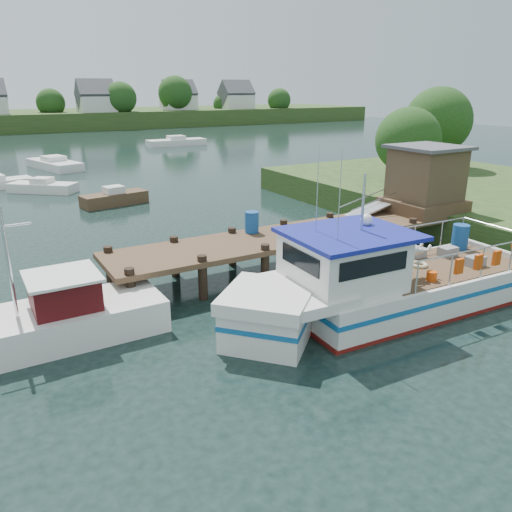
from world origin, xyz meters
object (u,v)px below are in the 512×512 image
moored_far (176,142)px  moored_c (374,168)px  lobster_boat (376,285)px  moored_d (54,164)px  work_boat (36,324)px  moored_b (43,187)px  moored_rowboat (114,198)px  dock (384,200)px

moored_far → moored_c: moored_far is taller
lobster_boat → moored_d: size_ratio=1.60×
moored_far → moored_d: bearing=-157.5°
work_boat → moored_b: size_ratio=1.70×
lobster_boat → moored_rowboat: 20.34m
moored_far → moored_c: 29.37m
dock → moored_c: dock is taller
lobster_boat → moored_d: 37.58m
moored_c → moored_d: moored_d is taller
moored_b → moored_rowboat: bearing=-58.3°
moored_b → moored_d: 11.06m
moored_far → moored_c: (6.69, -28.60, -0.04)m
moored_c → moored_d: 28.41m
lobster_boat → moored_d: lobster_boat is taller
moored_c → moored_far: bearing=90.2°
moored_b → moored_d: (2.51, 10.77, 0.05)m
moored_rowboat → moored_b: 7.28m
work_boat → moored_rowboat: bearing=67.8°
dock → moored_c: (14.24, 15.79, -1.82)m
lobster_boat → work_boat: 10.28m
lobster_boat → moored_c: bearing=49.7°
dock → moored_c: bearing=48.0°
lobster_boat → work_boat: lobster_boat is taller
work_boat → moored_d: work_boat is taller
dock → moored_d: dock is taller
moored_far → work_boat: bearing=-129.9°
moored_b → lobster_boat: bearing=-71.8°
moored_b → moored_c: (25.72, -5.62, 0.04)m
moored_far → moored_c: bearing=-90.8°
lobster_boat → moored_d: (-3.75, 37.39, -0.57)m
dock → moored_b: 24.37m
moored_b → moored_far: bearing=55.3°
moored_far → moored_d: size_ratio=1.02×
dock → lobster_boat: size_ratio=1.44×
moored_rowboat → moored_far: (15.75, 29.49, 0.02)m
moored_rowboat → moored_d: moored_rowboat is taller
moored_b → moored_d: size_ratio=0.64×
dock → moored_d: bearing=105.6°
moored_rowboat → moored_far: 33.43m
lobster_boat → moored_far: size_ratio=1.57×
dock → moored_far: (7.55, 44.40, -1.78)m
work_boat → lobster_boat: bearing=-19.2°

